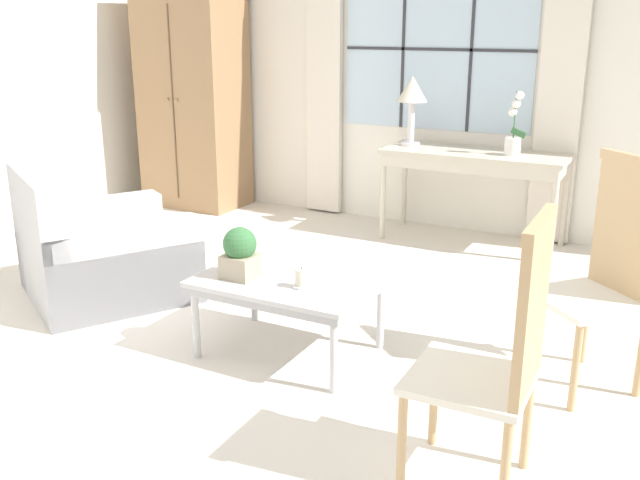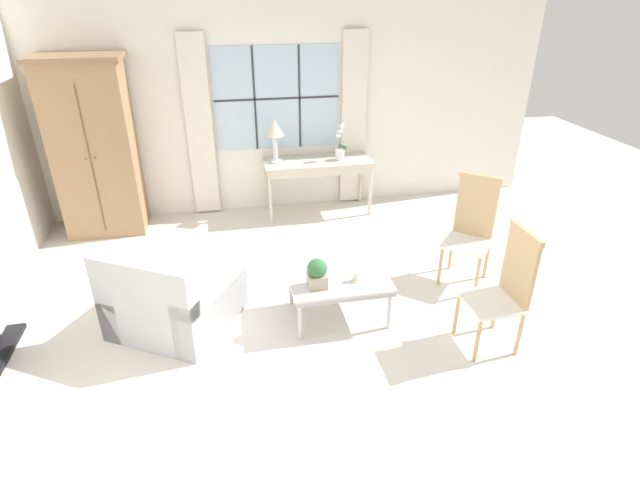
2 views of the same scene
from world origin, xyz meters
TOP-DOWN VIEW (x-y plane):
  - ground_plane at (0.00, 0.00)m, footprint 14.00×14.00m
  - wall_back_windowed at (0.00, 3.02)m, footprint 7.20×0.14m
  - armoire at (-2.24, 2.65)m, footprint 0.98×0.66m
  - console_table at (0.47, 2.66)m, footprint 1.42×0.56m
  - table_lamp at (-0.08, 2.69)m, footprint 0.24×0.24m
  - potted_orchid at (0.76, 2.63)m, footprint 0.16×0.12m
  - armchair_upholstered at (-1.30, 0.41)m, footprint 1.30×1.30m
  - side_chair_wooden at (1.69, 0.68)m, footprint 0.62×0.62m
  - accent_chair_wooden at (1.46, -0.41)m, footprint 0.45×0.45m
  - coffee_table at (0.19, 0.24)m, footprint 0.91×0.66m
  - potted_plant_small at (-0.03, 0.13)m, footprint 0.18×0.18m
  - pillar_candle at (0.32, 0.14)m, footprint 0.09×0.09m

SIDE VIEW (x-z plane):
  - ground_plane at x=0.00m, z-range 0.00..0.00m
  - armchair_upholstered at x=-1.30m, z-range -0.15..0.69m
  - coffee_table at x=0.19m, z-range 0.17..0.60m
  - pillar_candle at x=0.32m, z-range 0.42..0.53m
  - potted_plant_small at x=-0.03m, z-range 0.43..0.70m
  - accent_chair_wooden at x=1.46m, z-range 0.05..1.13m
  - side_chair_wooden at x=1.69m, z-range 0.05..1.17m
  - console_table at x=0.47m, z-range 0.29..1.02m
  - potted_orchid at x=0.76m, z-range 0.66..1.14m
  - armoire at x=-2.24m, z-range 0.01..2.12m
  - table_lamp at x=-0.08m, z-range 0.87..1.43m
  - wall_back_windowed at x=0.00m, z-range -0.01..2.79m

